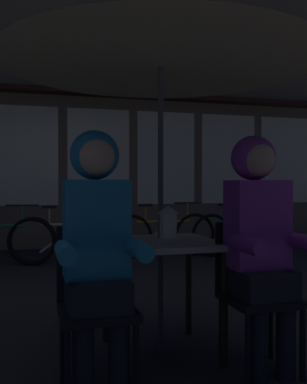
{
  "coord_description": "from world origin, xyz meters",
  "views": [
    {
      "loc": [
        -0.83,
        -2.77,
        1.1
      ],
      "look_at": [
        0.0,
        0.17,
        1.05
      ],
      "focal_mm": 41.52,
      "sensor_mm": 36.0,
      "label": 1
    }
  ],
  "objects": [
    {
      "name": "patio_umbrella",
      "position": [
        0.0,
        0.0,
        2.06
      ],
      "size": [
        2.1,
        2.1,
        2.31
      ],
      "color": "#4C4C51",
      "rests_on": "ground_plane"
    },
    {
      "name": "lantern",
      "position": [
        0.03,
        -0.05,
        0.86
      ],
      "size": [
        0.11,
        0.11,
        0.23
      ],
      "color": "white",
      "rests_on": "cafe_table"
    },
    {
      "name": "person_right_hooded",
      "position": [
        0.48,
        -0.43,
        0.85
      ],
      "size": [
        0.45,
        0.56,
        1.4
      ],
      "color": "black",
      "rests_on": "ground_plane"
    },
    {
      "name": "chair_left",
      "position": [
        -0.48,
        -0.37,
        0.49
      ],
      "size": [
        0.4,
        0.4,
        0.87
      ],
      "color": "black",
      "rests_on": "ground_plane"
    },
    {
      "name": "bicycle_fourth",
      "position": [
        1.16,
        3.72,
        0.35
      ],
      "size": [
        1.68,
        0.08,
        0.84
      ],
      "color": "black",
      "rests_on": "ground_plane"
    },
    {
      "name": "shopfront_building",
      "position": [
        0.37,
        5.39,
        3.09
      ],
      "size": [
        10.0,
        0.93,
        6.2
      ],
      "color": "#6B5B4C",
      "rests_on": "ground_plane"
    },
    {
      "name": "bicycle_fifth",
      "position": [
        2.38,
        3.54,
        0.35
      ],
      "size": [
        1.68,
        0.08,
        0.84
      ],
      "color": "black",
      "rests_on": "ground_plane"
    },
    {
      "name": "bicycle_third",
      "position": [
        -0.27,
        3.59,
        0.35
      ],
      "size": [
        1.68,
        0.14,
        0.84
      ],
      "color": "black",
      "rests_on": "ground_plane"
    },
    {
      "name": "person_left_hooded",
      "position": [
        -0.48,
        -0.43,
        0.85
      ],
      "size": [
        0.45,
        0.56,
        1.4
      ],
      "color": "black",
      "rests_on": "ground_plane"
    },
    {
      "name": "chair_right",
      "position": [
        0.48,
        -0.37,
        0.49
      ],
      "size": [
        0.4,
        0.4,
        0.87
      ],
      "color": "black",
      "rests_on": "ground_plane"
    },
    {
      "name": "ground_plane",
      "position": [
        0.0,
        0.0,
        0.0
      ],
      "size": [
        60.0,
        60.0,
        0.0
      ],
      "primitive_type": "plane",
      "color": "#232326"
    },
    {
      "name": "cafe_table",
      "position": [
        0.0,
        0.0,
        0.64
      ],
      "size": [
        0.72,
        0.72,
        0.74
      ],
      "color": "#B2AD9E",
      "rests_on": "ground_plane"
    }
  ]
}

